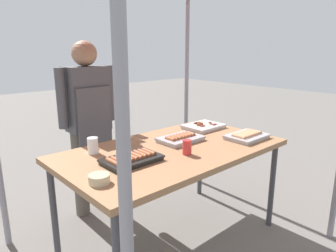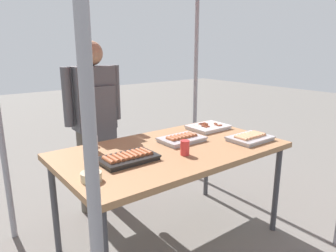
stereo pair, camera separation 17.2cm
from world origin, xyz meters
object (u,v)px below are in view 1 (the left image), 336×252
vendor_woman (89,116)px  tray_grilled_sausages (132,159)px  drink_cup_near_edge (93,146)px  tray_spring_rolls (247,136)px  condiment_bowl (99,179)px  stall_table (173,155)px  tray_meat_skewers (203,126)px  tray_pork_links (180,139)px  drink_cup_by_wok (187,147)px

vendor_woman → tray_grilled_sausages: bearing=78.7°
drink_cup_near_edge → vendor_woman: bearing=64.0°
tray_spring_rolls → condiment_bowl: 1.27m
drink_cup_near_edge → stall_table: bearing=-29.2°
tray_spring_rolls → condiment_bowl: bearing=177.5°
condiment_bowl → tray_meat_skewers: bearing=17.0°
tray_grilled_sausages → drink_cup_near_edge: size_ratio=3.27×
tray_grilled_sausages → tray_pork_links: size_ratio=1.09×
condiment_bowl → drink_cup_by_wok: size_ratio=1.15×
condiment_bowl → drink_cup_near_edge: drink_cup_near_edge is taller
stall_table → condiment_bowl: size_ratio=13.98×
stall_table → tray_meat_skewers: (0.57, 0.22, 0.07)m
tray_spring_rolls → drink_cup_near_edge: size_ratio=2.93×
tray_grilled_sausages → condiment_bowl: bearing=-156.5°
drink_cup_by_wok → tray_spring_rolls: bearing=-5.6°
tray_pork_links → drink_cup_near_edge: drink_cup_near_edge is taller
tray_grilled_sausages → condiment_bowl: (-0.31, -0.13, 0.00)m
tray_pork_links → tray_spring_rolls: bearing=-35.2°
tray_pork_links → vendor_woman: bearing=116.4°
vendor_woman → tray_meat_skewers: bearing=142.8°
drink_cup_near_edge → tray_spring_rolls: bearing=-25.1°
drink_cup_by_wok → vendor_woman: 1.00m
tray_pork_links → stall_table: bearing=-153.5°
drink_cup_near_edge → tray_pork_links: bearing=-17.0°
stall_table → condiment_bowl: 0.72m
vendor_woman → drink_cup_near_edge: bearing=64.0°
tray_pork_links → tray_meat_skewers: bearing=18.5°
condiment_bowl → drink_cup_by_wok: 0.67m
stall_table → condiment_bowl: condiment_bowl is taller
drink_cup_by_wok → tray_meat_skewers: bearing=32.6°
vendor_woman → stall_table: bearing=104.8°
condiment_bowl → tray_pork_links: bearing=16.3°
tray_meat_skewers → tray_pork_links: size_ratio=1.01×
drink_cup_by_wok → stall_table: bearing=81.0°
tray_pork_links → drink_cup_by_wok: 0.30m
drink_cup_by_wok → drink_cup_near_edge: bearing=136.1°
tray_meat_skewers → condiment_bowl: size_ratio=2.92×
tray_grilled_sausages → drink_cup_by_wok: 0.38m
tray_spring_rolls → drink_cup_near_edge: bearing=154.9°
stall_table → tray_pork_links: size_ratio=4.84×
tray_spring_rolls → tray_grilled_sausages: bearing=169.0°
tray_meat_skewers → vendor_woman: size_ratio=0.22×
tray_grilled_sausages → drink_cup_by_wok: (0.36, -0.13, 0.03)m
drink_cup_near_edge → drink_cup_by_wok: 0.63m
tray_pork_links → drink_cup_near_edge: bearing=163.0°
tray_spring_rolls → vendor_woman: 1.32m
stall_table → tray_spring_rolls: 0.63m
tray_pork_links → vendor_woman: vendor_woman is taller
tray_pork_links → drink_cup_near_edge: (-0.63, 0.19, 0.03)m
drink_cup_near_edge → vendor_woman: 0.61m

